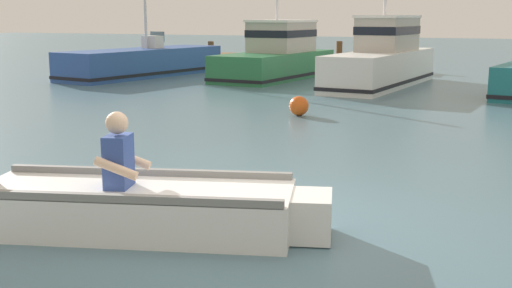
{
  "coord_description": "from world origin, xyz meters",
  "views": [
    {
      "loc": [
        2.69,
        -6.02,
        2.09
      ],
      "look_at": [
        -0.44,
        1.21,
        0.55
      ],
      "focal_mm": 45.93,
      "sensor_mm": 36.0,
      "label": 1
    }
  ],
  "objects_px": {
    "rowboat_with_person": "(142,206)",
    "moored_boat_green": "(277,57)",
    "moored_boat_blue": "(144,63)",
    "mooring_buoy": "(299,106)",
    "moored_boat_white": "(383,59)"
  },
  "relations": [
    {
      "from": "moored_boat_blue",
      "to": "moored_boat_white",
      "type": "relative_size",
      "value": 1.09
    },
    {
      "from": "rowboat_with_person",
      "to": "moored_boat_green",
      "type": "relative_size",
      "value": 0.64
    },
    {
      "from": "rowboat_with_person",
      "to": "moored_boat_white",
      "type": "distance_m",
      "value": 14.6
    },
    {
      "from": "moored_boat_blue",
      "to": "mooring_buoy",
      "type": "xyz_separation_m",
      "value": [
        8.19,
        -6.63,
        -0.26
      ]
    },
    {
      "from": "moored_boat_white",
      "to": "rowboat_with_person",
      "type": "bearing_deg",
      "value": -86.53
    },
    {
      "from": "rowboat_with_person",
      "to": "moored_boat_white",
      "type": "bearing_deg",
      "value": 93.47
    },
    {
      "from": "mooring_buoy",
      "to": "moored_boat_white",
      "type": "bearing_deg",
      "value": 87.63
    },
    {
      "from": "rowboat_with_person",
      "to": "moored_boat_white",
      "type": "height_order",
      "value": "moored_boat_white"
    },
    {
      "from": "moored_boat_white",
      "to": "mooring_buoy",
      "type": "height_order",
      "value": "moored_boat_white"
    },
    {
      "from": "rowboat_with_person",
      "to": "moored_boat_blue",
      "type": "distance_m",
      "value": 17.22
    },
    {
      "from": "moored_boat_blue",
      "to": "moored_boat_green",
      "type": "xyz_separation_m",
      "value": [
        4.61,
        1.12,
        0.26
      ]
    },
    {
      "from": "rowboat_with_person",
      "to": "moored_boat_blue",
      "type": "relative_size",
      "value": 0.52
    },
    {
      "from": "rowboat_with_person",
      "to": "moored_boat_white",
      "type": "relative_size",
      "value": 0.57
    },
    {
      "from": "rowboat_with_person",
      "to": "moored_boat_green",
      "type": "height_order",
      "value": "moored_boat_green"
    },
    {
      "from": "moored_boat_blue",
      "to": "moored_boat_green",
      "type": "bearing_deg",
      "value": 13.65
    }
  ]
}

